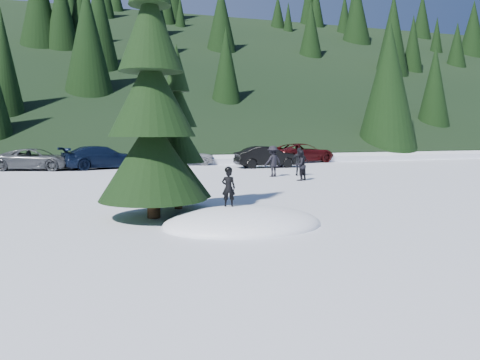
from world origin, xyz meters
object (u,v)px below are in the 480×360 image
object	(u,v)px
car_2	(36,159)
car_3	(102,157)
spruce_short	(178,145)
adult_0	(300,165)
spruce_tall	(152,105)
car_4	(186,156)
car_5	(267,157)
car_6	(302,153)
adult_2	(273,161)
child_skier	(228,188)
adult_1	(299,162)

from	to	relation	value
car_2	car_3	distance (m)	4.12
spruce_short	adult_0	size ratio (longest dim) A/B	3.36
spruce_short	car_3	size ratio (longest dim) A/B	1.01
spruce_tall	car_4	xyz separation A→B (m)	(5.13, 20.56, -2.60)
car_2	car_5	distance (m)	15.36
car_3	car_6	bearing A→B (deg)	-102.40
spruce_tall	car_6	bearing A→B (deg)	54.49
adult_0	car_4	world-z (taller)	adult_0
car_4	car_5	world-z (taller)	car_5
spruce_tall	spruce_short	bearing A→B (deg)	54.46
spruce_tall	adult_0	size ratio (longest dim) A/B	5.39
adult_0	car_5	size ratio (longest dim) A/B	0.35
adult_2	spruce_tall	bearing A→B (deg)	37.17
child_skier	car_2	world-z (taller)	child_skier
car_2	car_3	world-z (taller)	car_3
car_3	car_6	size ratio (longest dim) A/B	0.96
car_2	car_4	size ratio (longest dim) A/B	1.21
child_skier	adult_2	world-z (taller)	adult_2
car_3	adult_2	bearing A→B (deg)	-151.79
adult_2	car_6	world-z (taller)	adult_2
adult_0	car_4	bearing A→B (deg)	-104.38
spruce_tall	car_5	distance (m)	19.55
spruce_tall	car_4	size ratio (longest dim) A/B	2.05
adult_2	car_3	distance (m)	12.45
spruce_tall	child_skier	xyz separation A→B (m)	(1.89, -1.45, -2.32)
spruce_tall	adult_2	xyz separation A→B (m)	(8.03, 10.43, -2.45)
car_5	car_6	world-z (taller)	car_6
adult_0	car_5	distance (m)	8.58
car_6	car_3	bearing A→B (deg)	82.29
adult_2	adult_0	bearing A→B (deg)	88.58
car_2	car_5	size ratio (longest dim) A/B	1.13
car_4	child_skier	bearing A→B (deg)	-179.52
adult_1	car_2	world-z (taller)	adult_1
spruce_tall	car_5	world-z (taller)	spruce_tall
child_skier	car_6	world-z (taller)	car_6
spruce_short	car_5	world-z (taller)	spruce_short
child_skier	car_3	size ratio (longest dim) A/B	0.20
car_2	car_6	bearing A→B (deg)	-68.11
adult_1	car_4	xyz separation A→B (m)	(-4.58, 10.04, -0.09)
adult_0	car_2	size ratio (longest dim) A/B	0.32
adult_2	car_2	distance (m)	15.79
spruce_tall	child_skier	size ratio (longest dim) A/B	8.23
child_skier	car_4	xyz separation A→B (m)	(3.24, 22.01, -0.29)
car_5	adult_0	bearing A→B (deg)	170.73
adult_1	car_2	size ratio (longest dim) A/B	0.32
adult_1	adult_2	bearing A→B (deg)	22.46
spruce_short	spruce_tall	bearing A→B (deg)	-125.54
spruce_short	adult_2	distance (m)	11.51
adult_2	car_3	xyz separation A→B (m)	(-8.96, 8.64, -0.09)
car_4	car_6	bearing A→B (deg)	-81.19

